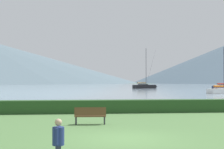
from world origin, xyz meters
TOP-DOWN VIEW (x-y plane):
  - ground_plane at (0.00, 0.00)m, footprint 1000.00×1000.00m
  - harbor_water at (0.00, 137.00)m, footprint 320.00×246.00m
  - hedge_line at (0.00, 11.00)m, footprint 80.00×1.20m
  - sailboat_slip_2 at (19.08, 87.91)m, footprint 8.46×4.42m
  - sailboat_slip_5 at (25.11, 45.57)m, footprint 6.73×3.48m
  - park_bench_under_tree at (-1.27, 4.52)m, footprint 1.74×0.56m
  - person_seated_viewer at (-2.54, -3.47)m, footprint 0.36×0.57m

SIDE VIEW (x-z plane):
  - ground_plane at x=0.00m, z-range 0.00..0.00m
  - harbor_water at x=0.00m, z-range 0.00..0.00m
  - hedge_line at x=0.00m, z-range 0.00..0.96m
  - park_bench_under_tree at x=-1.27m, z-range 0.06..1.01m
  - sailboat_slip_5 at x=25.11m, z-range -3.83..4.94m
  - person_seated_viewer at x=-2.54m, z-range 0.06..1.31m
  - sailboat_slip_2 at x=19.08m, z-range -5.61..7.04m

